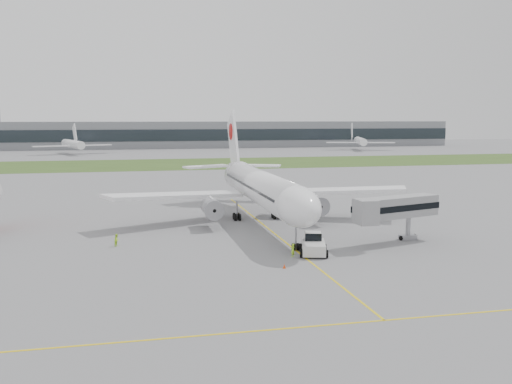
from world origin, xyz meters
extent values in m
plane|color=gray|center=(0.00, 0.00, 0.00)|extent=(600.00, 600.00, 0.00)
cube|color=#314A1C|center=(0.00, 120.00, 0.01)|extent=(600.00, 50.00, 0.02)
cube|color=gray|center=(0.00, 230.00, 7.00)|extent=(320.00, 22.00, 14.00)
cube|color=#1E252B|center=(0.00, 219.00, 7.00)|extent=(320.00, 0.60, 6.00)
cylinder|color=white|center=(0.00, 4.00, 5.60)|extent=(5.00, 38.00, 5.00)
ellipsoid|color=white|center=(0.00, -15.50, 5.60)|extent=(5.00, 11.00, 5.00)
cube|color=black|center=(0.00, -16.50, 6.50)|extent=(3.20, 1.54, 1.14)
cone|color=white|center=(0.00, 26.00, 6.40)|extent=(5.00, 10.53, 6.16)
cube|color=white|center=(-13.00, 6.00, 4.40)|extent=(22.13, 13.52, 1.70)
cube|color=white|center=(13.00, 6.00, 4.40)|extent=(22.13, 13.52, 1.70)
cylinder|color=gray|center=(-8.00, 1.50, 3.00)|extent=(2.70, 5.20, 2.70)
cylinder|color=gray|center=(8.00, 1.50, 3.00)|extent=(2.70, 5.20, 2.70)
cube|color=white|center=(0.00, 27.50, 11.50)|extent=(0.45, 10.90, 12.76)
cylinder|color=#BB0B0A|center=(0.00, 28.50, 13.50)|extent=(0.60, 3.20, 3.20)
cube|color=white|center=(-5.00, 28.50, 6.80)|extent=(9.54, 6.34, 0.35)
cube|color=white|center=(5.00, 28.50, 6.80)|extent=(9.54, 6.34, 0.35)
cylinder|color=#97979C|center=(0.00, -15.00, 1.55)|extent=(0.24, 0.24, 3.10)
cylinder|color=black|center=(-3.20, 7.00, 0.55)|extent=(1.40, 1.10, 1.10)
cylinder|color=black|center=(3.20, 7.00, 0.55)|extent=(1.40, 1.10, 1.10)
cube|color=silver|center=(1.46, -17.50, 0.86)|extent=(3.89, 5.37, 1.29)
cube|color=silver|center=(1.82, -16.26, 1.93)|extent=(2.32, 2.18, 1.07)
cube|color=black|center=(1.82, -16.26, 1.98)|extent=(2.39, 2.24, 0.91)
cylinder|color=black|center=(0.51, -15.56, 0.48)|extent=(0.62, 1.03, 0.96)
cylinder|color=black|center=(3.29, -16.35, 0.48)|extent=(0.62, 1.03, 0.96)
cylinder|color=black|center=(-0.37, -18.65, 0.48)|extent=(0.62, 1.03, 0.96)
cylinder|color=black|center=(2.41, -19.44, 0.48)|extent=(0.62, 1.03, 0.96)
cube|color=gray|center=(13.99, -13.50, 4.67)|extent=(12.82, 6.26, 2.70)
cube|color=black|center=(13.99, -13.50, 4.67)|extent=(13.02, 6.40, 0.81)
cube|color=gray|center=(8.67, -16.07, 4.67)|extent=(2.34, 3.06, 3.06)
cylinder|color=#97979C|center=(16.44, -12.28, 1.71)|extent=(0.63, 0.63, 3.42)
cube|color=#97979C|center=(16.44, -12.28, 0.31)|extent=(2.43, 1.83, 0.63)
cylinder|color=black|center=(15.32, -12.63, 0.31)|extent=(0.44, 0.68, 0.63)
cylinder|color=black|center=(17.55, -11.94, 0.31)|extent=(0.44, 0.68, 0.63)
cone|color=#E3400B|center=(-3.62, -22.85, 0.24)|extent=(0.36, 0.36, 0.49)
cone|color=#E3400B|center=(0.50, -17.98, 0.30)|extent=(0.43, 0.43, 0.60)
imported|color=#B6FF2A|center=(-1.27, -18.06, 0.79)|extent=(0.68, 0.65, 1.57)
imported|color=#C3FF2A|center=(-21.50, -7.87, 0.79)|extent=(0.89, 0.96, 1.58)
camera|label=1|loc=(-19.74, -80.81, 16.23)|focal=40.00mm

